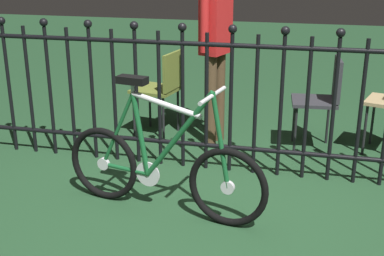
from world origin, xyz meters
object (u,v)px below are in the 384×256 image
Objects in this scene: chair_olive at (163,84)px; person_visitor at (216,35)px; chair_charcoal at (323,95)px; bicycle at (162,167)px.

person_visitor is at bearing -8.66° from chair_olive.
chair_olive is 0.73m from person_visitor.
chair_olive is (-1.49, 0.03, -0.00)m from chair_charcoal.
chair_charcoal is at bearing 54.51° from bicycle.
person_visitor is (0.52, -0.08, 0.50)m from chair_olive.
chair_olive is 0.49× the size of person_visitor.
bicycle is 1.57m from person_visitor.
bicycle is at bearing -73.53° from chair_olive.
bicycle is at bearing -125.49° from chair_charcoal.
chair_olive is at bearing 178.96° from chair_charcoal.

